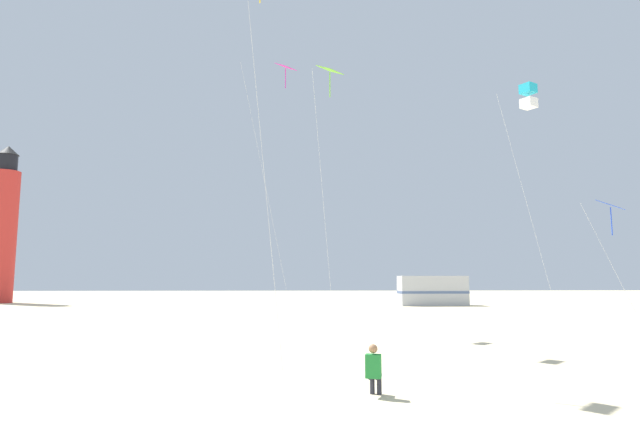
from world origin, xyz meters
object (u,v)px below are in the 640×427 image
kite_diamond_magenta (284,79)px  kite_flyer_standing (374,369)px  kite_box_cyan (528,97)px  rv_van_silver (432,291)px  kite_diamond_lime (329,82)px  lighthouse_distant (3,228)px  kite_diamond_blue (611,209)px

kite_diamond_magenta → kite_flyer_standing: bearing=-80.0°
kite_box_cyan → rv_van_silver: kite_box_cyan is taller
kite_box_cyan → kite_diamond_lime: bearing=-167.8°
kite_flyer_standing → rv_van_silver: 39.54m
kite_box_cyan → lighthouse_distant: lighthouse_distant is taller
kite_flyer_standing → lighthouse_distant: size_ratio=0.07×
kite_box_cyan → lighthouse_distant: size_ratio=0.70×
kite_diamond_lime → kite_diamond_blue: bearing=-7.9°
kite_diamond_lime → rv_van_silver: bearing=68.3°
kite_diamond_blue → kite_box_cyan: 6.95m
kite_flyer_standing → rv_van_silver: size_ratio=0.18×
kite_diamond_lime → kite_diamond_blue: 12.34m
kite_flyer_standing → kite_box_cyan: bearing=-112.4°
kite_diamond_blue → rv_van_silver: (0.58, 30.28, -3.90)m
kite_diamond_lime → kite_box_cyan: kite_box_cyan is taller
kite_diamond_magenta → kite_box_cyan: kite_diamond_magenta is taller
kite_flyer_standing → kite_diamond_lime: bearing=-70.8°
kite_diamond_blue → kite_diamond_magenta: 16.73m
kite_diamond_lime → kite_diamond_blue: size_ratio=2.05×
rv_van_silver → lighthouse_distant: bearing=169.7°
kite_diamond_blue → rv_van_silver: bearing=88.9°
kite_diamond_magenta → kite_box_cyan: 12.28m
lighthouse_distant → rv_van_silver: (44.29, -6.52, -6.45)m
kite_diamond_lime → rv_van_silver: size_ratio=1.78×
kite_diamond_lime → rv_van_silver: 32.39m
rv_van_silver → kite_flyer_standing: bearing=-108.1°
kite_flyer_standing → kite_diamond_magenta: kite_diamond_magenta is taller
kite_diamond_lime → lighthouse_distant: size_ratio=0.69×
kite_diamond_magenta → rv_van_silver: bearing=59.7°
kite_diamond_blue → kite_diamond_magenta: (-13.01, 7.03, 7.83)m
kite_diamond_magenta → kite_diamond_blue: bearing=-28.4°
kite_diamond_lime → kite_box_cyan: size_ratio=0.99×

